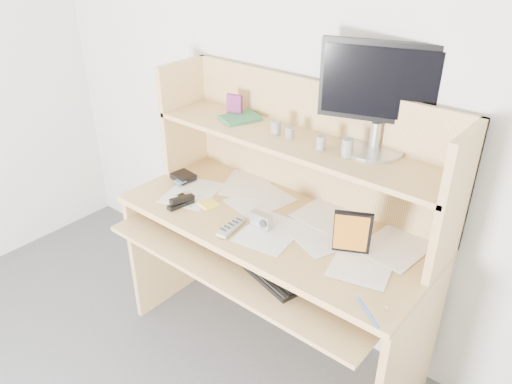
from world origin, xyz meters
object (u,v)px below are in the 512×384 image
Objects in this scene: desk at (284,223)px; tv_remote at (231,227)px; game_case at (352,232)px; monitor at (382,95)px; keyboard at (266,267)px.

desk is 0.27m from tv_remote.
game_case reaches higher than tv_remote.
monitor is (-0.08, 0.28, 0.45)m from game_case.
tv_remote is at bearing -110.16° from desk.
desk is 0.71m from monitor.
monitor is at bearing 78.83° from game_case.
desk is 3.28× the size of keyboard.
keyboard is 0.23m from tv_remote.
keyboard is 0.81m from monitor.
desk reaches higher than keyboard.
desk is 0.43m from game_case.
monitor reaches higher than keyboard.
tv_remote is at bearing -170.26° from keyboard.
game_case is at bearing -91.95° from monitor.
keyboard is 2.11× the size of game_case.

